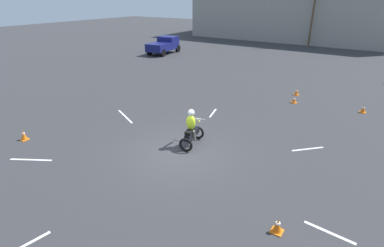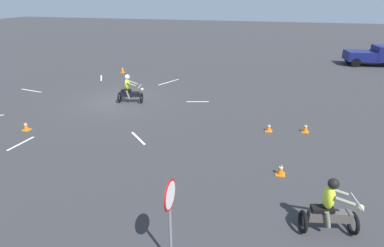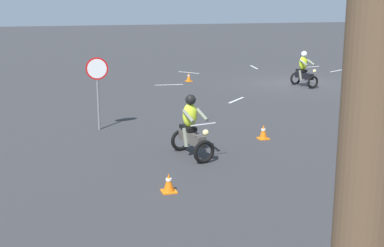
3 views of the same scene
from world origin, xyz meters
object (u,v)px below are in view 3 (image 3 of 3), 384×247
Objects in this scene: stop_sign at (97,79)px; traffic_cone_near_right at (376,67)px; traffic_cone_far_right at (169,183)px; traffic_cone_near_left at (263,132)px; motorcycle_rider_background at (191,130)px; traffic_cone_mid_left at (361,122)px; traffic_cone_mid_center at (189,77)px; motorcycle_rider_foreground at (304,71)px.

traffic_cone_near_right is at bearing -150.09° from stop_sign.
stop_sign is at bearing -82.45° from traffic_cone_far_right.
traffic_cone_near_left is at bearing 151.09° from stop_sign.
motorcycle_rider_background is 4.26m from stop_sign.
motorcycle_rider_background reaches higher than traffic_cone_near_left.
traffic_cone_far_right is at bearing 43.53° from traffic_cone_near_left.
stop_sign is 8.55m from traffic_cone_mid_left.
traffic_cone_mid_left is (-8.18, 2.03, -1.45)m from stop_sign.
traffic_cone_mid_center is at bearing -94.54° from traffic_cone_near_left.
motorcycle_rider_foreground is at bearing -142.55° from motorcycle_rider_background.
motorcycle_rider_foreground is 3.89× the size of traffic_cone_near_left.
motorcycle_rider_background reaches higher than traffic_cone_mid_center.
stop_sign is 4.86× the size of traffic_cone_near_right.
motorcycle_rider_foreground is at bearing 29.77° from traffic_cone_near_right.
motorcycle_rider_background is 0.72× the size of stop_sign.
stop_sign is 10.54m from traffic_cone_mid_center.
traffic_cone_near_left is (-2.54, -1.13, -0.52)m from motorcycle_rider_background.
traffic_cone_near_left is at bearing 45.47° from motorcycle_rider_foreground.
traffic_cone_mid_left is at bearing -172.45° from traffic_cone_near_left.
stop_sign is (10.26, 5.92, 0.91)m from motorcycle_rider_foreground.
traffic_cone_mid_center reaches higher than traffic_cone_far_right.
motorcycle_rider_background is at bearing 14.60° from traffic_cone_mid_left.
traffic_cone_far_right is (9.45, 11.99, -0.52)m from motorcycle_rider_foreground.
traffic_cone_mid_center is (-0.91, -11.42, 0.00)m from traffic_cone_near_left.
traffic_cone_near_right is at bearing -126.33° from traffic_cone_mid_left.
traffic_cone_mid_center is (-3.45, -12.54, -0.52)m from motorcycle_rider_background.
traffic_cone_mid_center is at bearing -42.31° from motorcycle_rider_foreground.
traffic_cone_mid_center is (-5.46, -8.90, -1.43)m from stop_sign.
traffic_cone_far_right is at bearing 28.70° from traffic_cone_mid_left.
motorcycle_rider_background reaches higher than traffic_cone_mid_left.
traffic_cone_near_left is 17.24m from traffic_cone_near_right.
traffic_cone_near_left is (5.71, 8.43, -0.52)m from motorcycle_rider_foreground.
traffic_cone_far_right is (4.65, 14.98, -0.01)m from traffic_cone_mid_center.
motorcycle_rider_foreground is at bearing -104.62° from traffic_cone_mid_left.
traffic_cone_far_right is (15.96, 15.72, -0.03)m from traffic_cone_near_right.
stop_sign is 19.40m from traffic_cone_near_right.
traffic_cone_near_left is at bearing 7.55° from traffic_cone_mid_left.
traffic_cone_mid_left is at bearing -151.30° from traffic_cone_far_right.
motorcycle_rider_foreground is at bearing 148.13° from traffic_cone_mid_center.
traffic_cone_far_right is (7.38, 4.04, 0.02)m from traffic_cone_mid_left.
traffic_cone_far_right is (1.20, 2.43, -0.52)m from motorcycle_rider_background.
traffic_cone_mid_center is 15.68m from traffic_cone_far_right.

